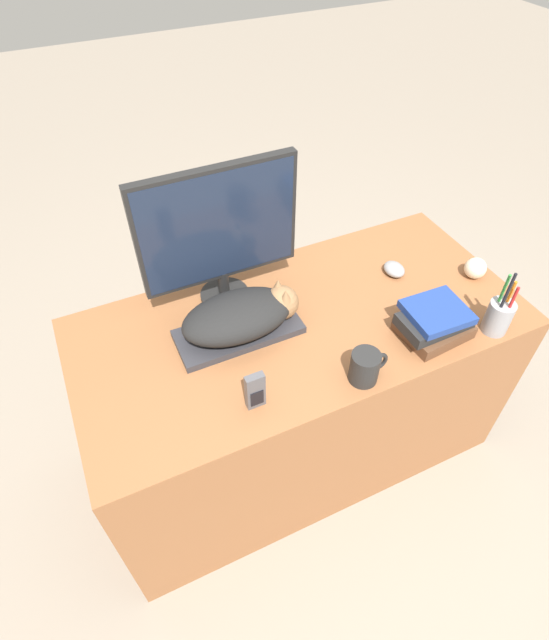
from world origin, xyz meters
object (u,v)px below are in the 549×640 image
Objects in this scene: coffee_mug at (365,367)px; book_stack at (435,322)px; cat at (244,314)px; pen_cup at (499,316)px; phone at (255,391)px; baseball at (475,268)px; monitor at (219,231)px; keyboard at (239,332)px; computer_mouse at (394,269)px.

coffee_mug is 0.29m from book_stack.
cat is 0.77m from pen_cup.
cat is at bearing 73.47° from phone.
baseball is 0.33× the size of book_stack.
phone is at bearing 176.01° from pen_cup.
monitor is (0.00, 0.18, 0.18)m from cat.
keyboard is at bearing -97.24° from monitor.
pen_cup is at bearing -20.08° from book_stack.
monitor reaches higher than computer_mouse.
computer_mouse is at bearing 3.88° from keyboard.
monitor is 4.05× the size of phone.
pen_cup is 0.20m from book_stack.
computer_mouse is (0.57, -0.14, -0.24)m from monitor.
baseball is (0.58, 0.22, -0.01)m from coffee_mug.
phone is at bearing -169.09° from baseball.
coffee_mug is 0.53× the size of book_stack.
keyboard is 3.15× the size of phone.
book_stack reaches higher than keyboard.
cat is 0.27m from phone.
phone reaches higher than coffee_mug.
monitor is 0.58m from coffee_mug.
monitor is 2.23× the size of book_stack.
pen_cup is at bearing -23.48° from keyboard.
baseball is 0.91m from phone.
keyboard is 1.73× the size of book_stack.
pen_cup is 3.22× the size of baseball.
coffee_mug is (0.24, -0.30, -0.03)m from cat.
book_stack is (0.28, 0.06, 0.00)m from coffee_mug.
cat is at bearing 127.65° from coffee_mug.
cat is at bearing 155.89° from pen_cup.
baseball is at bearing 28.06° from book_stack.
phone is (-0.06, -0.26, 0.05)m from keyboard.
computer_mouse is 0.72× the size of coffee_mug.
phone is (-0.08, -0.43, -0.20)m from monitor.
computer_mouse is 0.69× the size of phone.
phone is at bearing -106.53° from cat.
baseball is at bearing -28.09° from computer_mouse.
keyboard is 0.07m from cat.
monitor is (0.02, 0.18, 0.25)m from keyboard.
baseball is at bearing -17.98° from monitor.
pen_cup is at bearing -1.04° from coffee_mug.
baseball is (0.81, -0.26, -0.23)m from monitor.
pen_cup reaches higher than baseball.
pen_cup reaches higher than book_stack.
keyboard is at bearing 156.52° from pen_cup.
phone is at bearing 171.66° from coffee_mug.
baseball is at bearing 10.91° from phone.
cat reaches higher than book_stack.
coffee_mug reaches higher than baseball.
coffee_mug reaches higher than computer_mouse.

